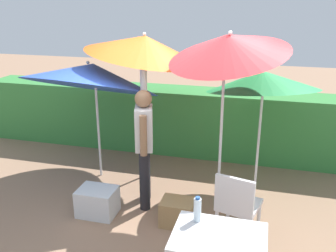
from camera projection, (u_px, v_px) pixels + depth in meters
ground_plane at (162, 211)px, 4.94m from camera, size 24.00×24.00×0.00m
hedge_row at (194, 121)px, 6.69m from camera, size 8.00×0.70×1.16m
umbrella_rainbow at (144, 46)px, 5.29m from camera, size 1.71×1.69×2.32m
umbrella_orange at (228, 46)px, 4.30m from camera, size 1.50×1.46×2.54m
umbrella_yellow at (262, 81)px, 4.94m from camera, size 1.53×1.52×1.94m
umbrella_navy at (92, 75)px, 5.45m from camera, size 2.05×2.02×2.13m
person_vendor at (144, 140)px, 4.84m from camera, size 0.31×0.55×1.88m
chair_plastic at (237, 204)px, 4.14m from camera, size 0.53×0.53×0.89m
cooler_box at (98, 202)px, 4.82m from camera, size 0.49×0.38×0.36m
crate_cardboard at (178, 212)px, 4.61m from camera, size 0.41×0.33×0.33m
folding_table at (219, 245)px, 3.18m from camera, size 0.80×0.60×0.78m
bottle_water at (197, 209)px, 3.33m from camera, size 0.07×0.07×0.24m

